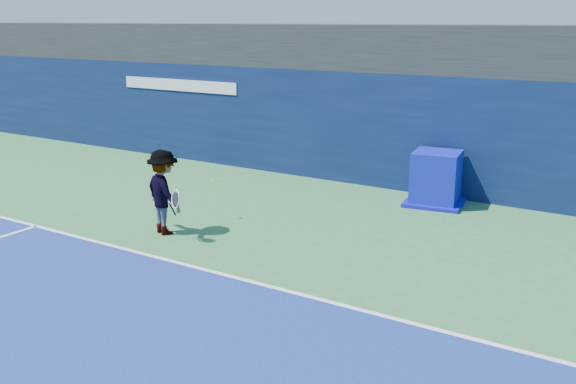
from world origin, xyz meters
name	(u,v)px	position (x,y,z in m)	size (l,w,h in m)	color
ground	(84,344)	(0.00, 0.00, 0.00)	(80.00, 80.00, 0.00)	#316E3D
baseline	(219,273)	(0.00, 3.00, 0.01)	(24.00, 0.10, 0.01)	white
stadium_band	(410,47)	(0.00, 11.50, 3.60)	(36.00, 3.00, 1.20)	black
back_wall_assembly	(392,130)	(0.00, 10.50, 1.50)	(36.00, 1.03, 3.00)	#0B183D
equipment_cart	(436,180)	(1.68, 9.32, 0.59)	(1.52, 1.52, 1.29)	#0B13A7
tennis_player	(164,192)	(-2.33, 4.18, 0.89)	(1.41, 1.03, 1.77)	white
tennis_ball	(213,181)	(-2.05, 5.45, 0.88)	(0.07, 0.07, 0.07)	#B3E419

